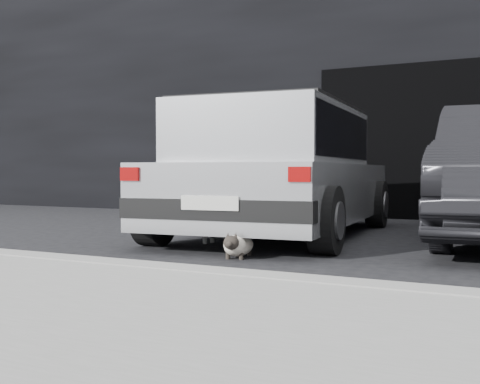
% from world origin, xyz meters
% --- Properties ---
extents(ground, '(80.00, 80.00, 0.00)m').
position_xyz_m(ground, '(0.00, 0.00, 0.00)').
color(ground, black).
rests_on(ground, ground).
extents(building_facade, '(34.00, 4.00, 5.00)m').
position_xyz_m(building_facade, '(1.00, 6.00, 2.50)').
color(building_facade, black).
rests_on(building_facade, ground).
extents(garage_opening, '(4.00, 0.10, 2.60)m').
position_xyz_m(garage_opening, '(1.00, 3.99, 1.30)').
color(garage_opening, black).
rests_on(garage_opening, ground).
extents(curb, '(18.00, 0.25, 0.12)m').
position_xyz_m(curb, '(1.00, -2.60, 0.06)').
color(curb, gray).
rests_on(curb, ground).
extents(sidewalk, '(18.00, 2.20, 0.11)m').
position_xyz_m(sidewalk, '(1.00, -3.80, 0.06)').
color(sidewalk, gray).
rests_on(sidewalk, ground).
extents(silver_hatchback, '(2.50, 4.55, 1.62)m').
position_xyz_m(silver_hatchback, '(-0.38, 0.63, 0.88)').
color(silver_hatchback, silver).
rests_on(silver_hatchback, ground).
extents(cat_siamese, '(0.35, 0.73, 0.26)m').
position_xyz_m(cat_siamese, '(0.03, -1.29, 0.12)').
color(cat_siamese, beige).
rests_on(cat_siamese, ground).
extents(cat_white, '(0.88, 0.35, 0.41)m').
position_xyz_m(cat_white, '(-0.56, -0.47, 0.20)').
color(cat_white, silver).
rests_on(cat_white, ground).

